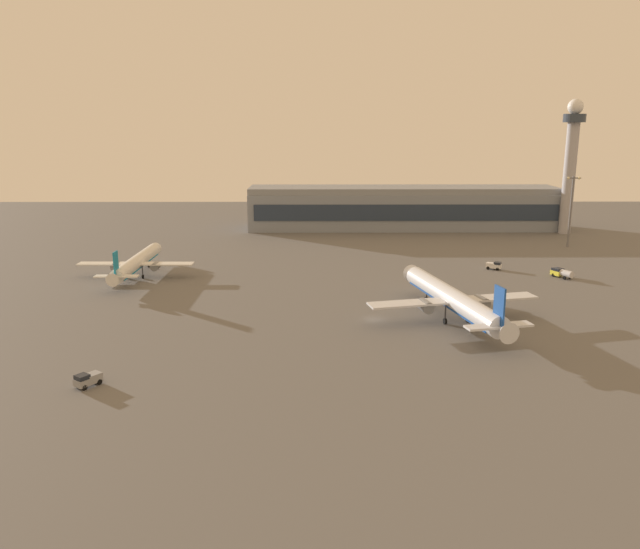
# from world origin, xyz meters

# --- Properties ---
(ground_plane) EXTENTS (416.00, 416.00, 0.00)m
(ground_plane) POSITION_xyz_m (0.00, 0.00, 0.00)
(ground_plane) COLOR #605E5B
(terminal_building) EXTENTS (120.45, 22.40, 16.40)m
(terminal_building) POSITION_xyz_m (21.85, 120.30, 8.09)
(terminal_building) COLOR gray
(terminal_building) RESTS_ON ground
(control_tower) EXTENTS (8.00, 8.00, 49.29)m
(control_tower) POSITION_xyz_m (81.84, 107.66, 28.06)
(control_tower) COLOR #A8A8B2
(control_tower) RESTS_ON ground
(airplane_terminal_side) EXTENTS (36.76, 46.91, 12.14)m
(airplane_terminal_side) POSITION_xyz_m (16.28, -0.47, 4.59)
(airplane_terminal_side) COLOR silver
(airplane_terminal_side) RESTS_ON ground
(airplane_far_stand) EXTENTS (30.96, 39.85, 10.24)m
(airplane_far_stand) POSITION_xyz_m (-60.89, 38.52, 3.87)
(airplane_far_stand) COLOR silver
(airplane_far_stand) RESTS_ON ground
(baggage_tractor) EXTENTS (4.58, 3.64, 2.25)m
(baggage_tractor) POSITION_xyz_m (38.33, 46.85, 1.18)
(baggage_tractor) COLOR white
(baggage_tractor) RESTS_ON ground
(maintenance_van) EXTENTS (4.02, 4.50, 2.25)m
(maintenance_van) POSITION_xyz_m (-48.30, -34.52, 1.18)
(maintenance_van) COLOR gray
(maintenance_van) RESTS_ON ground
(fuel_truck) EXTENTS (4.73, 6.57, 2.35)m
(fuel_truck) POSITION_xyz_m (53.82, 37.01, 1.37)
(fuel_truck) COLOR yellow
(fuel_truck) RESTS_ON ground
(apron_light_central) EXTENTS (4.80, 0.90, 23.64)m
(apron_light_central) POSITION_xyz_m (72.53, 80.63, 13.63)
(apron_light_central) COLOR slate
(apron_light_central) RESTS_ON ground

